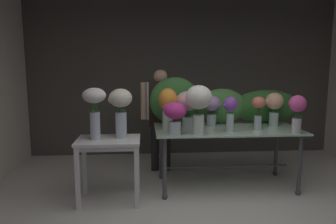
{
  "coord_description": "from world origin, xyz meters",
  "views": [
    {
      "loc": [
        -0.69,
        -2.55,
        1.64
      ],
      "look_at": [
        -0.4,
        1.34,
        1.04
      ],
      "focal_mm": 34.78,
      "sensor_mm": 36.0,
      "label": 1
    }
  ],
  "objects_px": {
    "florist": "(161,109)",
    "vase_peach_anemones": "(274,105)",
    "vase_coral_hydrangea": "(258,109)",
    "vase_cream_lisianthus_tall": "(120,107)",
    "vase_ivory_peonies": "(198,102)",
    "vase_fuchsia_roses": "(298,110)",
    "vase_white_roses_tall": "(95,106)",
    "side_table_white": "(109,148)",
    "vase_violet_snapdragons": "(231,110)",
    "vase_magenta_stock": "(175,114)",
    "vase_lilac_lilies": "(212,108)",
    "display_table_glass": "(226,137)",
    "vase_blush_tulips": "(187,104)",
    "vase_sunset_freesia": "(168,105)"
  },
  "relations": [
    {
      "from": "vase_peach_anemones",
      "to": "vase_magenta_stock",
      "type": "relative_size",
      "value": 1.15
    },
    {
      "from": "vase_violet_snapdragons",
      "to": "vase_cream_lisianthus_tall",
      "type": "bearing_deg",
      "value": -177.09
    },
    {
      "from": "side_table_white",
      "to": "vase_sunset_freesia",
      "type": "distance_m",
      "value": 0.91
    },
    {
      "from": "vase_sunset_freesia",
      "to": "vase_ivory_peonies",
      "type": "bearing_deg",
      "value": -45.13
    },
    {
      "from": "side_table_white",
      "to": "florist",
      "type": "bearing_deg",
      "value": 58.01
    },
    {
      "from": "vase_lilac_lilies",
      "to": "vase_fuchsia_roses",
      "type": "bearing_deg",
      "value": -30.56
    },
    {
      "from": "vase_ivory_peonies",
      "to": "vase_peach_anemones",
      "type": "bearing_deg",
      "value": 21.92
    },
    {
      "from": "display_table_glass",
      "to": "side_table_white",
      "type": "bearing_deg",
      "value": -166.9
    },
    {
      "from": "florist",
      "to": "vase_magenta_stock",
      "type": "height_order",
      "value": "florist"
    },
    {
      "from": "vase_white_roses_tall",
      "to": "display_table_glass",
      "type": "bearing_deg",
      "value": 11.97
    },
    {
      "from": "vase_sunset_freesia",
      "to": "vase_peach_anemones",
      "type": "height_order",
      "value": "vase_sunset_freesia"
    },
    {
      "from": "florist",
      "to": "vase_violet_snapdragons",
      "type": "relative_size",
      "value": 3.55
    },
    {
      "from": "side_table_white",
      "to": "vase_fuchsia_roses",
      "type": "relative_size",
      "value": 1.64
    },
    {
      "from": "vase_lilac_lilies",
      "to": "vase_violet_snapdragons",
      "type": "bearing_deg",
      "value": -69.6
    },
    {
      "from": "vase_ivory_peonies",
      "to": "vase_cream_lisianthus_tall",
      "type": "relative_size",
      "value": 1.01
    },
    {
      "from": "vase_blush_tulips",
      "to": "vase_coral_hydrangea",
      "type": "xyz_separation_m",
      "value": [
        0.9,
        -0.12,
        -0.06
      ]
    },
    {
      "from": "vase_sunset_freesia",
      "to": "vase_fuchsia_roses",
      "type": "bearing_deg",
      "value": -13.11
    },
    {
      "from": "florist",
      "to": "vase_cream_lisianthus_tall",
      "type": "bearing_deg",
      "value": -117.21
    },
    {
      "from": "vase_lilac_lilies",
      "to": "vase_fuchsia_roses",
      "type": "xyz_separation_m",
      "value": [
        0.92,
        -0.54,
        0.04
      ]
    },
    {
      "from": "vase_fuchsia_roses",
      "to": "vase_white_roses_tall",
      "type": "xyz_separation_m",
      "value": [
        -2.39,
        0.03,
        0.07
      ]
    },
    {
      "from": "vase_coral_hydrangea",
      "to": "vase_cream_lisianthus_tall",
      "type": "bearing_deg",
      "value": -173.53
    },
    {
      "from": "side_table_white",
      "to": "vase_white_roses_tall",
      "type": "height_order",
      "value": "vase_white_roses_tall"
    },
    {
      "from": "florist",
      "to": "vase_peach_anemones",
      "type": "relative_size",
      "value": 3.43
    },
    {
      "from": "florist",
      "to": "vase_peach_anemones",
      "type": "distance_m",
      "value": 1.61
    },
    {
      "from": "display_table_glass",
      "to": "vase_violet_snapdragons",
      "type": "bearing_deg",
      "value": -94.39
    },
    {
      "from": "vase_ivory_peonies",
      "to": "vase_cream_lisianthus_tall",
      "type": "distance_m",
      "value": 0.91
    },
    {
      "from": "vase_ivory_peonies",
      "to": "vase_peach_anemones",
      "type": "relative_size",
      "value": 1.3
    },
    {
      "from": "display_table_glass",
      "to": "vase_peach_anemones",
      "type": "distance_m",
      "value": 0.77
    },
    {
      "from": "florist",
      "to": "vase_lilac_lilies",
      "type": "relative_size",
      "value": 3.77
    },
    {
      "from": "side_table_white",
      "to": "vase_ivory_peonies",
      "type": "bearing_deg",
      "value": -0.43
    },
    {
      "from": "vase_violet_snapdragons",
      "to": "vase_lilac_lilies",
      "type": "bearing_deg",
      "value": 110.4
    },
    {
      "from": "vase_violet_snapdragons",
      "to": "vase_magenta_stock",
      "type": "bearing_deg",
      "value": -170.86
    },
    {
      "from": "vase_peach_anemones",
      "to": "vase_white_roses_tall",
      "type": "relative_size",
      "value": 0.75
    },
    {
      "from": "florist",
      "to": "vase_peach_anemones",
      "type": "xyz_separation_m",
      "value": [
        1.48,
        -0.64,
        0.12
      ]
    },
    {
      "from": "vase_lilac_lilies",
      "to": "vase_cream_lisianthus_tall",
      "type": "xyz_separation_m",
      "value": [
        -1.18,
        -0.47,
        0.08
      ]
    },
    {
      "from": "vase_lilac_lilies",
      "to": "vase_sunset_freesia",
      "type": "xyz_separation_m",
      "value": [
        -0.61,
        -0.19,
        0.06
      ]
    },
    {
      "from": "vase_lilac_lilies",
      "to": "vase_white_roses_tall",
      "type": "relative_size",
      "value": 0.68
    },
    {
      "from": "florist",
      "to": "vase_fuchsia_roses",
      "type": "bearing_deg",
      "value": -34.69
    },
    {
      "from": "vase_cream_lisianthus_tall",
      "to": "vase_white_roses_tall",
      "type": "bearing_deg",
      "value": -169.96
    },
    {
      "from": "vase_lilac_lilies",
      "to": "vase_ivory_peonies",
      "type": "bearing_deg",
      "value": -117.2
    },
    {
      "from": "vase_blush_tulips",
      "to": "vase_white_roses_tall",
      "type": "xyz_separation_m",
      "value": [
        -1.12,
        -0.36,
        0.04
      ]
    },
    {
      "from": "vase_magenta_stock",
      "to": "vase_coral_hydrangea",
      "type": "distance_m",
      "value": 1.12
    },
    {
      "from": "vase_sunset_freesia",
      "to": "vase_blush_tulips",
      "type": "bearing_deg",
      "value": 7.67
    },
    {
      "from": "florist",
      "to": "vase_cream_lisianthus_tall",
      "type": "height_order",
      "value": "florist"
    },
    {
      "from": "vase_ivory_peonies",
      "to": "vase_sunset_freesia",
      "type": "relative_size",
      "value": 1.11
    },
    {
      "from": "vase_peach_anemones",
      "to": "vase_magenta_stock",
      "type": "distance_m",
      "value": 1.43
    },
    {
      "from": "florist",
      "to": "vase_violet_snapdragons",
      "type": "distance_m",
      "value": 1.25
    },
    {
      "from": "vase_lilac_lilies",
      "to": "vase_magenta_stock",
      "type": "height_order",
      "value": "vase_lilac_lilies"
    },
    {
      "from": "vase_violet_snapdragons",
      "to": "vase_fuchsia_roses",
      "type": "bearing_deg",
      "value": -10.59
    },
    {
      "from": "vase_sunset_freesia",
      "to": "vase_magenta_stock",
      "type": "distance_m",
      "value": 0.33
    }
  ]
}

